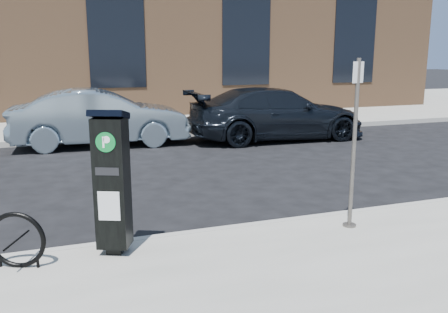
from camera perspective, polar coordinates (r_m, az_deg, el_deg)
name	(u,v)px	position (r m, az deg, el deg)	size (l,w,h in m)	color
ground	(239,236)	(6.60, 1.81, -9.48)	(120.00, 120.00, 0.00)	black
sidewalk_far	(114,113)	(19.97, -13.11, 5.06)	(60.00, 12.00, 0.15)	gray
curb_near	(240,231)	(6.55, 1.88, -8.93)	(60.00, 0.12, 0.16)	#9E9B93
curb_far	(139,137)	(14.10, -10.21, 2.34)	(60.00, 0.12, 0.16)	#9E9B93
building	(101,16)	(22.87, -14.55, 16.09)	(28.00, 10.05, 8.25)	brown
parking_kiosk	(112,181)	(5.56, -13.31, -2.85)	(0.50, 0.47, 1.70)	black
sign_pole	(354,146)	(6.44, 15.37, 1.27)	(0.19, 0.18, 2.24)	#514B48
bike_rack	(17,240)	(5.68, -23.65, -9.22)	(0.61, 0.29, 0.64)	black
car_silver	(100,118)	(13.26, -14.65, 4.54)	(1.62, 4.65, 1.53)	gray
car_dark	(277,114)	(13.89, 6.34, 5.14)	(2.11, 5.19, 1.50)	black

